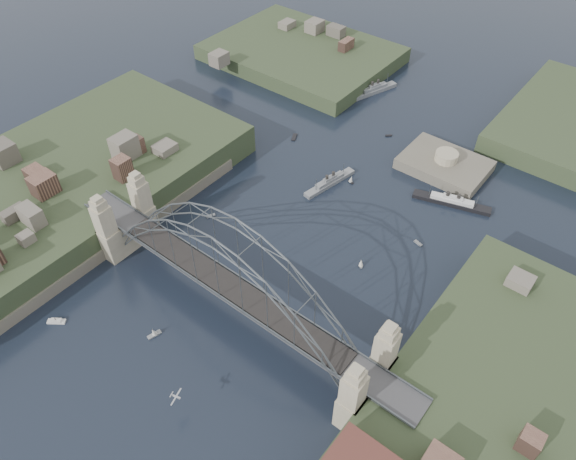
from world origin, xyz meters
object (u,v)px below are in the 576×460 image
(bridge, at_px, (229,274))
(naval_cruiser_far, at_px, (374,90))
(fort_island, at_px, (443,170))
(naval_cruiser_near, at_px, (330,182))
(ocean_liner, at_px, (452,202))

(bridge, bearing_deg, naval_cruiser_far, 104.32)
(fort_island, relative_size, naval_cruiser_far, 1.32)
(bridge, distance_m, naval_cruiser_far, 95.77)
(naval_cruiser_near, relative_size, ocean_liner, 0.85)
(fort_island, distance_m, naval_cruiser_near, 31.60)
(naval_cruiser_far, height_order, ocean_liner, naval_cruiser_far)
(fort_island, bearing_deg, naval_cruiser_far, 148.08)
(bridge, distance_m, fort_island, 72.14)
(fort_island, height_order, naval_cruiser_near, fort_island)
(fort_island, xyz_separation_m, naval_cruiser_far, (-35.52, 22.13, 1.22))
(ocean_liner, bearing_deg, naval_cruiser_near, -155.72)
(bridge, xyz_separation_m, naval_cruiser_near, (-8.22, 45.74, -11.57))
(bridge, bearing_deg, naval_cruiser_near, 100.18)
(naval_cruiser_near, height_order, naval_cruiser_far, naval_cruiser_far)
(naval_cruiser_far, bearing_deg, naval_cruiser_near, -71.74)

